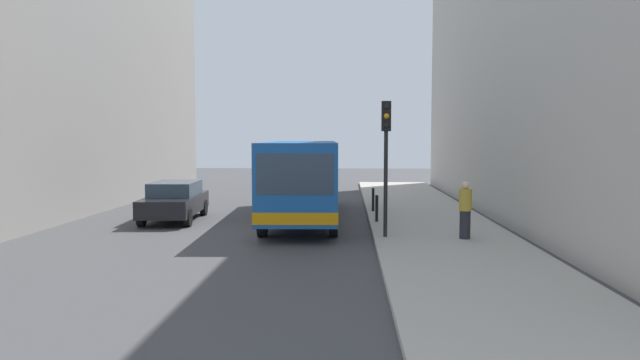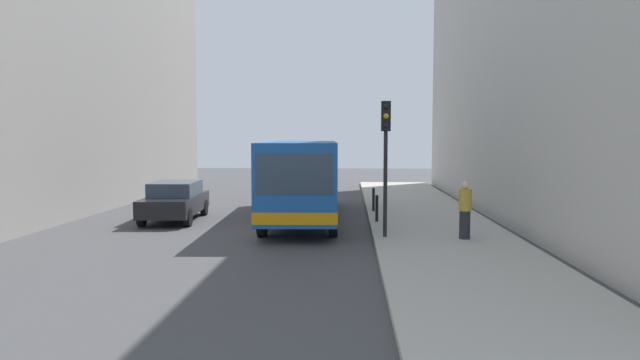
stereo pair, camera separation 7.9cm
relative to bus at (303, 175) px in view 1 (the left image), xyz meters
name	(u,v)px [view 1 (the left image)]	position (x,y,z in m)	size (l,w,h in m)	color
ground_plane	(276,232)	(-0.67, -3.18, -1.73)	(80.00, 80.00, 0.00)	#424244
sidewalk	(438,231)	(4.73, -3.18, -1.65)	(4.40, 40.00, 0.15)	#ADA89E
building_left	(4,20)	(-12.17, 0.82, 6.18)	(7.00, 32.00, 15.82)	gray
building_right	(584,32)	(10.83, 0.82, 5.51)	(7.00, 32.00, 14.47)	#BCB7AD
bus	(303,175)	(0.00, 0.00, 0.00)	(2.92, 11.10, 3.00)	#19519E
car_beside_bus	(175,200)	(-4.85, -0.65, -0.94)	(2.08, 4.50, 1.48)	black
traffic_light	(386,143)	(2.88, -4.72, 1.28)	(0.28, 0.33, 4.10)	black
bollard_near	(377,208)	(2.78, -1.55, -1.10)	(0.11, 0.11, 0.95)	black
bollard_mid	(373,200)	(2.78, 1.35, -1.10)	(0.11, 0.11, 0.95)	black
pedestrian_near_signal	(465,210)	(5.23, -4.95, -0.72)	(0.38, 0.38, 1.72)	#26262D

